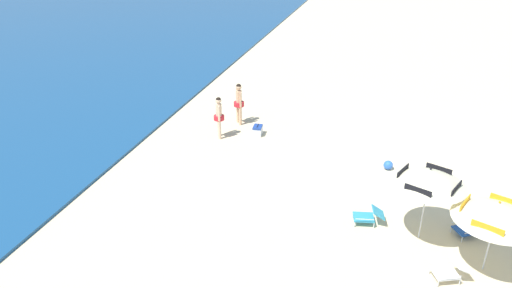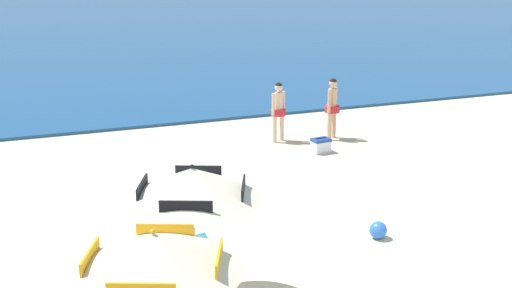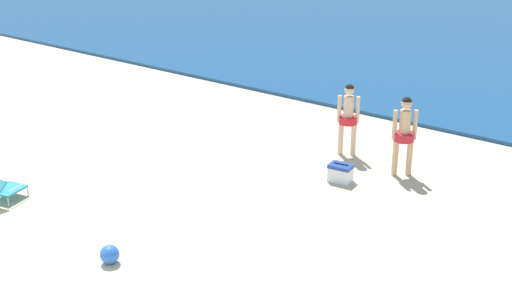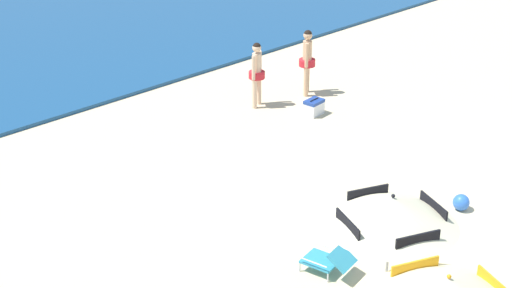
# 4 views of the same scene
# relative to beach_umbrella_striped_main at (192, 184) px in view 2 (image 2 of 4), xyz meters

# --- Properties ---
(beach_umbrella_striped_main) EXTENTS (2.88, 2.88, 2.28)m
(beach_umbrella_striped_main) POSITION_rel_beach_umbrella_striped_main_xyz_m (0.00, 0.00, 0.00)
(beach_umbrella_striped_main) COLOR silver
(beach_umbrella_striped_main) RESTS_ON ground
(beach_umbrella_striped_second) EXTENTS (2.98, 2.98, 2.10)m
(beach_umbrella_striped_second) POSITION_rel_beach_umbrella_striped_main_xyz_m (-0.92, -1.61, -0.19)
(beach_umbrella_striped_second) COLOR silver
(beach_umbrella_striped_second) RESTS_ON ground
(lounge_chair_beside_umbrella) EXTENTS (0.70, 0.98, 0.53)m
(lounge_chair_beside_umbrella) POSITION_rel_beach_umbrella_striped_main_xyz_m (0.31, 1.45, -1.72)
(lounge_chair_beside_umbrella) COLOR teal
(lounge_chair_beside_umbrella) RESTS_ON ground
(person_standing_near_shore) EXTENTS (0.45, 0.44, 1.81)m
(person_standing_near_shore) POSITION_rel_beach_umbrella_striped_main_xyz_m (6.26, 7.50, -0.94)
(person_standing_near_shore) COLOR #D8A87F
(person_standing_near_shore) RESTS_ON ground
(person_standing_beside) EXTENTS (0.48, 0.43, 1.74)m
(person_standing_beside) POSITION_rel_beach_umbrella_striped_main_xyz_m (4.69, 7.82, -0.98)
(person_standing_beside) COLOR beige
(person_standing_beside) RESTS_ON ground
(cooler_box) EXTENTS (0.53, 0.40, 0.43)m
(cooler_box) POSITION_rel_beach_umbrella_striped_main_xyz_m (5.35, 6.39, -1.79)
(cooler_box) COLOR white
(cooler_box) RESTS_ON ground
(beach_ball) EXTENTS (0.34, 0.34, 0.34)m
(beach_ball) POSITION_rel_beach_umbrella_striped_main_xyz_m (3.89, 1.06, -1.82)
(beach_ball) COLOR blue
(beach_ball) RESTS_ON ground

